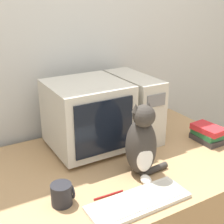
{
  "coord_description": "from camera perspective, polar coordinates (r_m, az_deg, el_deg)",
  "views": [
    {
      "loc": [
        -0.73,
        -0.78,
        1.57
      ],
      "look_at": [
        0.03,
        0.52,
        0.98
      ],
      "focal_mm": 50.0,
      "sensor_mm": 36.0,
      "label": 1
    }
  ],
  "objects": [
    {
      "name": "desk",
      "position": [
        1.9,
        -0.19,
        -18.38
      ],
      "size": [
        1.62,
        0.97,
        0.7
      ],
      "color": "tan",
      "rests_on": "ground_plane"
    },
    {
      "name": "mug",
      "position": [
        1.4,
        -9.11,
        -14.61
      ],
      "size": [
        0.1,
        0.09,
        0.1
      ],
      "color": "#232328",
      "rests_on": "desk"
    },
    {
      "name": "book_stack",
      "position": [
        1.99,
        17.05,
        -3.79
      ],
      "size": [
        0.14,
        0.2,
        0.1
      ],
      "color": "#383333",
      "rests_on": "desk"
    },
    {
      "name": "wall_back",
      "position": [
        1.99,
        -8.38,
        11.95
      ],
      "size": [
        7.0,
        0.05,
        2.5
      ],
      "color": "silver",
      "rests_on": "ground_plane"
    },
    {
      "name": "computer_tower",
      "position": [
        1.94,
        3.89,
        1.07
      ],
      "size": [
        0.17,
        0.45,
        0.39
      ],
      "color": "beige",
      "rests_on": "desk"
    },
    {
      "name": "keyboard",
      "position": [
        1.42,
        4.89,
        -16.02
      ],
      "size": [
        0.46,
        0.17,
        0.02
      ],
      "color": "silver",
      "rests_on": "desk"
    },
    {
      "name": "pen",
      "position": [
        1.46,
        -0.62,
        -14.94
      ],
      "size": [
        0.15,
        0.02,
        0.01
      ],
      "color": "maroon",
      "rests_on": "desk"
    },
    {
      "name": "crt_monitor",
      "position": [
        1.77,
        -4.57,
        -0.63
      ],
      "size": [
        0.42,
        0.42,
        0.4
      ],
      "color": "beige",
      "rests_on": "desk"
    },
    {
      "name": "cat",
      "position": [
        1.54,
        5.47,
        -5.85
      ],
      "size": [
        0.24,
        0.24,
        0.39
      ],
      "rotation": [
        0.0,
        0.0,
        -0.31
      ],
      "color": "#38332D",
      "rests_on": "desk"
    }
  ]
}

